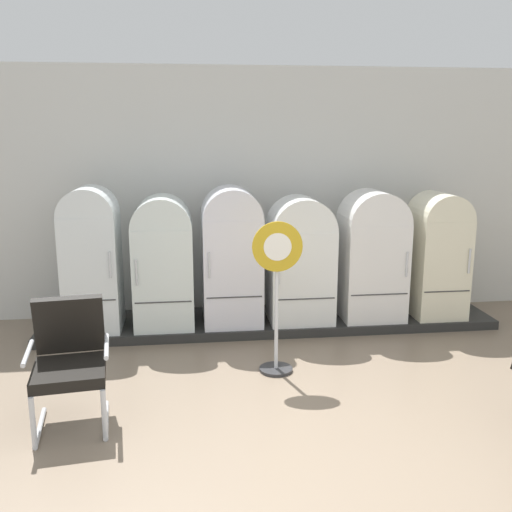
# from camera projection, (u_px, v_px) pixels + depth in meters

# --- Properties ---
(ground) EXTENTS (12.00, 10.00, 0.05)m
(ground) POSITION_uv_depth(u_px,v_px,m) (333.00, 480.00, 3.83)
(ground) COLOR #7E6C59
(back_wall) EXTENTS (11.76, 0.12, 3.00)m
(back_wall) POSITION_uv_depth(u_px,v_px,m) (262.00, 192.00, 7.03)
(back_wall) COLOR silver
(back_wall) RESTS_ON ground
(display_plinth) EXTENTS (5.23, 0.95, 0.10)m
(display_plinth) POSITION_uv_depth(u_px,v_px,m) (269.00, 321.00, 6.74)
(display_plinth) COLOR #292928
(display_plinth) RESTS_ON ground
(refrigerator_0) EXTENTS (0.59, 0.63, 1.57)m
(refrigerator_0) POSITION_uv_depth(u_px,v_px,m) (91.00, 255.00, 6.19)
(refrigerator_0) COLOR white
(refrigerator_0) RESTS_ON display_plinth
(refrigerator_1) EXTENTS (0.65, 0.68, 1.46)m
(refrigerator_1) POSITION_uv_depth(u_px,v_px,m) (163.00, 258.00, 6.31)
(refrigerator_1) COLOR silver
(refrigerator_1) RESTS_ON display_plinth
(refrigerator_2) EXTENTS (0.65, 0.70, 1.55)m
(refrigerator_2) POSITION_uv_depth(u_px,v_px,m) (232.00, 252.00, 6.40)
(refrigerator_2) COLOR white
(refrigerator_2) RESTS_ON display_plinth
(refrigerator_3) EXTENTS (0.72, 0.65, 1.43)m
(refrigerator_3) POSITION_uv_depth(u_px,v_px,m) (300.00, 257.00, 6.48)
(refrigerator_3) COLOR white
(refrigerator_3) RESTS_ON display_plinth
(refrigerator_4) EXTENTS (0.71, 0.67, 1.49)m
(refrigerator_4) POSITION_uv_depth(u_px,v_px,m) (372.00, 252.00, 6.58)
(refrigerator_4) COLOR white
(refrigerator_4) RESTS_ON display_plinth
(refrigerator_5) EXTENTS (0.58, 0.67, 1.45)m
(refrigerator_5) POSITION_uv_depth(u_px,v_px,m) (437.00, 251.00, 6.68)
(refrigerator_5) COLOR beige
(refrigerator_5) RESTS_ON display_plinth
(armchair_left) EXTENTS (0.66, 0.73, 0.98)m
(armchair_left) POSITION_uv_depth(u_px,v_px,m) (69.00, 356.00, 4.45)
(armchair_left) COLOR silver
(armchair_left) RESTS_ON ground
(sign_stand) EXTENTS (0.47, 0.32, 1.46)m
(sign_stand) POSITION_uv_depth(u_px,v_px,m) (277.00, 299.00, 5.32)
(sign_stand) COLOR #2D2D30
(sign_stand) RESTS_ON ground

